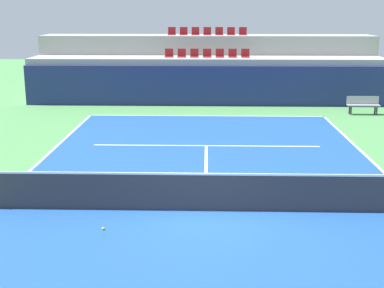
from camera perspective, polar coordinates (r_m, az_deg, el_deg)
name	(u,v)px	position (r m, az deg, el deg)	size (l,w,h in m)	color
ground_plane	(206,211)	(13.29, 1.47, -7.19)	(80.00, 80.00, 0.00)	#4C8C4C
court_surface	(206,211)	(13.28, 1.47, -7.17)	(11.00, 24.00, 0.01)	#1E4C99
baseline_far	(207,116)	(24.79, 1.58, 3.05)	(11.00, 0.10, 0.00)	white
service_line_far	(206,146)	(19.38, 1.55, -0.18)	(8.26, 0.10, 0.00)	white
centre_service_line	(206,172)	(16.30, 1.52, -3.01)	(0.10, 6.40, 0.00)	white
back_wall	(207,86)	(27.35, 1.61, 6.26)	(18.76, 0.30, 2.04)	navy
stands_tier_lower	(207,79)	(28.67, 1.62, 6.95)	(18.76, 2.40, 2.36)	#9E9E99
stands_tier_upper	(207,65)	(30.99, 1.63, 8.48)	(18.76, 2.40, 3.40)	#9E9E99
seating_row_lower	(207,55)	(28.63, 1.63, 9.57)	(4.51, 0.44, 0.44)	maroon
seating_row_upper	(207,33)	(30.95, 1.65, 11.87)	(4.51, 0.44, 0.44)	maroon
tennis_net	(206,191)	(13.11, 1.49, -5.12)	(11.08, 0.08, 1.07)	black
player_bench	(363,104)	(26.39, 17.91, 4.14)	(1.50, 0.40, 0.85)	#99999E
tennis_ball_1	(103,229)	(12.32, -9.53, -8.95)	(0.07, 0.07, 0.07)	#CCE033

